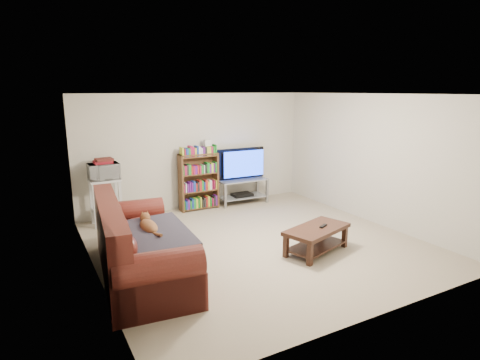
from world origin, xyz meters
TOP-DOWN VIEW (x-y plane):
  - floor at (0.00, 0.00)m, footprint 5.00×5.00m
  - ceiling at (0.00, 0.00)m, footprint 5.00×5.00m
  - wall_back at (0.00, 2.50)m, footprint 5.00×0.00m
  - wall_front at (0.00, -2.50)m, footprint 5.00×0.00m
  - wall_left at (-2.50, 0.00)m, footprint 0.00×5.00m
  - wall_right at (2.50, 0.00)m, footprint 0.00×5.00m
  - sofa at (-2.03, -0.22)m, footprint 1.31×2.54m
  - blanket at (-1.86, -0.41)m, footprint 0.98×1.25m
  - cat at (-1.83, -0.19)m, footprint 0.34×0.69m
  - coffee_table at (0.63, -0.74)m, footprint 1.21×0.85m
  - remote at (0.74, -0.76)m, footprint 0.18×0.12m
  - tv_stand at (0.95, 2.23)m, footprint 1.10×0.52m
  - television at (0.95, 2.23)m, footprint 1.17×0.19m
  - dvd_player at (0.95, 2.23)m, footprint 0.44×0.32m
  - bookshelf at (-0.07, 2.26)m, footprint 0.83×0.26m
  - shelf_clutter at (0.03, 2.27)m, footprint 0.60×0.18m
  - microwave_stand at (-1.96, 2.19)m, footprint 0.55×0.41m
  - microwave at (-1.96, 2.19)m, footprint 0.54×0.38m
  - game_boxes at (-1.96, 2.19)m, footprint 0.32×0.28m

SIDE VIEW (x-z plane):
  - floor at x=0.00m, z-range 0.00..0.00m
  - dvd_player at x=0.95m, z-range 0.16..0.22m
  - coffee_table at x=0.63m, z-range 0.08..0.48m
  - sofa at x=-2.03m, z-range -0.16..0.88m
  - tv_stand at x=0.95m, z-range 0.09..0.64m
  - remote at x=0.74m, z-range 0.40..0.42m
  - microwave_stand at x=-1.96m, z-range 0.12..0.98m
  - blanket at x=-1.86m, z-range 0.50..0.69m
  - bookshelf at x=-0.07m, z-range 0.02..1.21m
  - cat at x=-1.83m, z-range 0.56..0.76m
  - television at x=0.95m, z-range 0.54..1.22m
  - microwave at x=-1.96m, z-range 0.86..1.16m
  - game_boxes at x=-1.96m, z-range 1.16..1.21m
  - wall_back at x=0.00m, z-range -1.30..3.70m
  - wall_front at x=0.00m, z-range -1.30..3.70m
  - wall_left at x=-2.50m, z-range -1.30..3.70m
  - wall_right at x=2.50m, z-range -1.30..3.70m
  - shelf_clutter at x=0.03m, z-range 1.16..1.44m
  - ceiling at x=0.00m, z-range 2.40..2.40m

